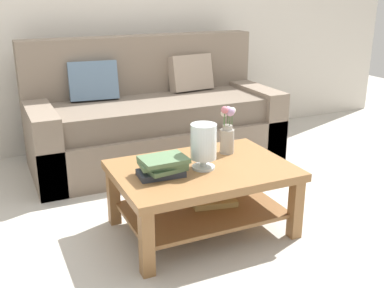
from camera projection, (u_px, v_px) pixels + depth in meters
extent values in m
plane|color=#B7B2A8|center=(186.00, 208.00, 3.23)|extent=(10.00, 10.00, 0.00)
cube|color=beige|center=(112.00, 0.00, 4.21)|extent=(6.40, 0.12, 2.70)
cube|color=#7A6B5B|center=(157.00, 142.00, 4.03)|extent=(2.11, 0.90, 0.36)
cube|color=#6E6052|center=(157.00, 112.00, 3.92)|extent=(1.87, 0.74, 0.20)
cube|color=#7A6B5B|center=(142.00, 75.00, 4.16)|extent=(2.11, 0.20, 0.70)
cube|color=#7A6B5B|center=(42.00, 144.00, 3.62)|extent=(0.20, 0.90, 0.60)
cube|color=#7A6B5B|center=(251.00, 116.00, 4.37)|extent=(0.20, 0.90, 0.60)
cube|color=slate|center=(93.00, 81.00, 3.85)|extent=(0.42, 0.22, 0.34)
cube|color=gray|center=(191.00, 73.00, 4.21)|extent=(0.42, 0.23, 0.34)
cube|color=olive|center=(202.00, 171.00, 2.81)|extent=(1.06, 0.74, 0.05)
cube|color=olive|center=(147.00, 243.00, 2.42)|extent=(0.07, 0.07, 0.38)
cube|color=olive|center=(296.00, 209.00, 2.80)|extent=(0.07, 0.07, 0.38)
cube|color=olive|center=(114.00, 196.00, 2.96)|extent=(0.07, 0.07, 0.38)
cube|color=olive|center=(242.00, 173.00, 3.34)|extent=(0.07, 0.07, 0.38)
cube|color=olive|center=(202.00, 209.00, 2.90)|extent=(0.94, 0.62, 0.02)
cube|color=tan|center=(213.00, 200.00, 2.95)|extent=(0.31, 0.25, 0.04)
cube|color=#2D333D|center=(161.00, 173.00, 2.66)|extent=(0.27, 0.17, 0.03)
cube|color=#51704C|center=(164.00, 168.00, 2.66)|extent=(0.24, 0.21, 0.02)
cube|color=#51704C|center=(162.00, 163.00, 2.66)|extent=(0.28, 0.20, 0.03)
cube|color=#51704C|center=(164.00, 159.00, 2.65)|extent=(0.27, 0.20, 0.02)
cylinder|color=silver|center=(203.00, 167.00, 2.78)|extent=(0.14, 0.14, 0.02)
cylinder|color=silver|center=(203.00, 162.00, 2.77)|extent=(0.04, 0.04, 0.05)
cylinder|color=silver|center=(204.00, 141.00, 2.72)|extent=(0.16, 0.16, 0.21)
sphere|color=#2D333D|center=(200.00, 150.00, 2.73)|extent=(0.05, 0.05, 0.05)
sphere|color=slate|center=(206.00, 149.00, 2.76)|extent=(0.04, 0.04, 0.04)
cylinder|color=#9E998E|center=(227.00, 141.00, 3.01)|extent=(0.09, 0.09, 0.16)
cylinder|color=#9E998E|center=(227.00, 127.00, 2.98)|extent=(0.06, 0.06, 0.03)
cylinder|color=#426638|center=(232.00, 118.00, 2.99)|extent=(0.01, 0.01, 0.08)
sphere|color=silver|center=(232.00, 111.00, 2.97)|extent=(0.05, 0.05, 0.05)
cylinder|color=#426638|center=(228.00, 118.00, 2.99)|extent=(0.01, 0.01, 0.09)
sphere|color=#B28CB7|center=(228.00, 109.00, 2.97)|extent=(0.04, 0.04, 0.04)
cylinder|color=#426638|center=(224.00, 120.00, 2.98)|extent=(0.01, 0.01, 0.06)
sphere|color=silver|center=(224.00, 113.00, 2.96)|extent=(0.05, 0.05, 0.05)
cylinder|color=#426638|center=(224.00, 119.00, 2.94)|extent=(0.01, 0.01, 0.10)
sphere|color=#C66B7A|center=(225.00, 110.00, 2.92)|extent=(0.05, 0.05, 0.05)
cylinder|color=#426638|center=(230.00, 120.00, 2.96)|extent=(0.01, 0.01, 0.08)
sphere|color=#B28CB7|center=(230.00, 112.00, 2.94)|extent=(0.06, 0.06, 0.06)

